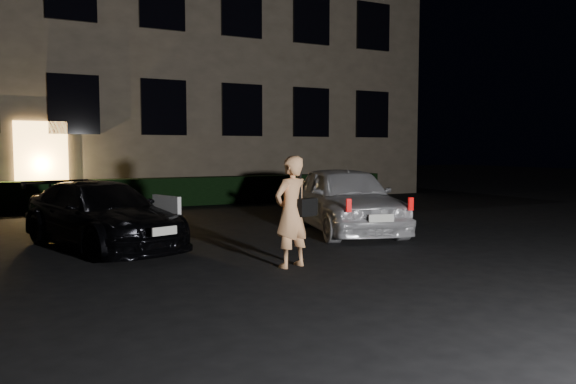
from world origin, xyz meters
TOP-DOWN VIEW (x-y plane):
  - ground at (0.00, 0.00)m, footprint 80.00×80.00m
  - building at (-0.00, 14.99)m, footprint 20.00×8.11m
  - hedge at (0.00, 10.50)m, footprint 15.00×0.70m
  - sedan at (-2.98, 3.98)m, footprint 2.70×4.26m
  - hatch at (1.84, 3.57)m, footprint 2.61×4.34m
  - man at (-0.78, 0.95)m, footprint 0.75×0.54m

SIDE VIEW (x-z plane):
  - ground at x=0.00m, z-range 0.00..0.00m
  - hedge at x=0.00m, z-range 0.00..0.85m
  - sedan at x=-2.98m, z-range 0.00..1.15m
  - hatch at x=1.84m, z-range 0.00..1.38m
  - man at x=-0.78m, z-range 0.00..1.63m
  - building at x=0.00m, z-range 0.00..12.00m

